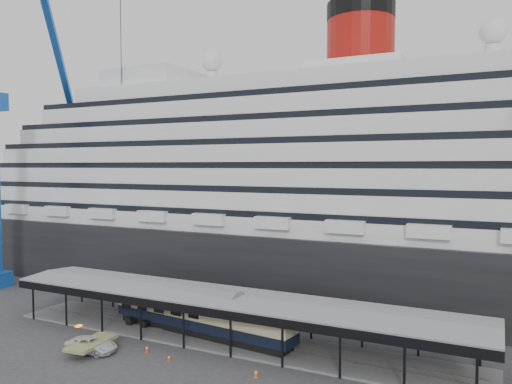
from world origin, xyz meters
TOP-DOWN VIEW (x-y plane):
  - ground at (0.00, 0.00)m, footprint 200.00×200.00m
  - cruise_ship at (0.05, 32.00)m, footprint 130.00×30.00m
  - platform_canopy at (0.00, 5.00)m, footprint 56.00×9.18m
  - port_truck at (-10.99, -4.29)m, footprint 5.80×3.06m
  - pullman_carriage at (-3.31, 5.00)m, footprint 24.29×5.84m
  - traffic_cone_left at (-5.69, -1.80)m, footprint 0.50×0.50m
  - traffic_cone_mid at (-2.18, -2.71)m, footprint 0.35×0.35m
  - traffic_cone_right at (7.40, -2.34)m, footprint 0.48×0.48m

SIDE VIEW (x-z plane):
  - ground at x=0.00m, z-range 0.00..0.00m
  - traffic_cone_mid at x=-2.18m, z-range 0.00..0.66m
  - traffic_cone_left at x=-5.69m, z-range 0.00..0.76m
  - traffic_cone_right at x=7.40m, z-range 0.00..0.79m
  - port_truck at x=-10.99m, z-range 0.00..1.55m
  - platform_canopy at x=0.00m, z-range -0.29..5.01m
  - pullman_carriage at x=-3.31m, z-range -8.97..14.68m
  - cruise_ship at x=0.05m, z-range -3.60..40.30m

